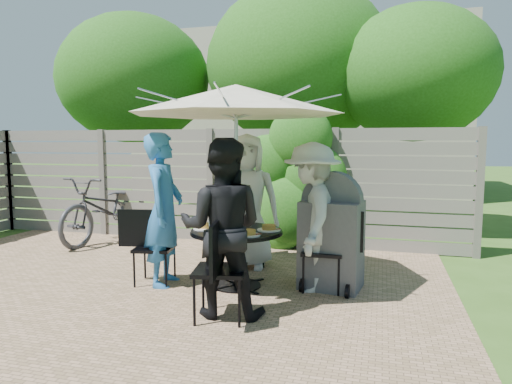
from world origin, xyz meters
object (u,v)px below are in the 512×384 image
(plate_extra, at_px, (249,233))
(plate_right, at_px, (269,228))
(plate_front, at_px, (231,234))
(patio_table, at_px, (237,247))
(bbq_grill, at_px, (332,236))
(chair_left, at_px, (154,262))
(glass_front, at_px, (242,228))
(chair_back, at_px, (248,243))
(person_right, at_px, (312,217))
(bicycle, at_px, (108,208))
(glass_back, at_px, (231,219))
(coffee_cup, at_px, (248,221))
(person_back, at_px, (247,202))
(glass_left, at_px, (212,225))
(person_front, at_px, (222,228))
(plate_back, at_px, (241,222))
(chair_right, at_px, (324,267))
(plate_left, at_px, (205,227))
(chair_front, at_px, (220,290))
(umbrella, at_px, (236,100))
(person_left, at_px, (164,210))

(plate_extra, bearing_deg, plate_right, 67.72)
(plate_front, bearing_deg, patio_table, 98.68)
(bbq_grill, bearing_deg, chair_left, -160.73)
(plate_front, bearing_deg, glass_front, 52.42)
(chair_back, relative_size, person_right, 0.59)
(patio_table, height_order, bicycle, bicycle)
(plate_front, xyz_separation_m, glass_back, (-0.20, 0.60, 0.05))
(chair_left, distance_m, coffee_cup, 1.18)
(person_back, distance_m, coffee_cup, 0.64)
(person_back, xyz_separation_m, glass_left, (-0.12, -0.96, -0.14))
(person_front, height_order, plate_front, person_front)
(glass_back, bearing_deg, plate_back, 52.42)
(patio_table, xyz_separation_m, chair_back, (-0.15, 0.95, -0.17))
(glass_left, bearing_deg, bicycle, 143.37)
(person_right, distance_m, plate_extra, 0.73)
(patio_table, bearing_deg, plate_back, 98.68)
(chair_right, distance_m, person_right, 0.56)
(plate_left, bearing_deg, plate_front, -36.32)
(bicycle, bearing_deg, patio_table, -25.48)
(chair_back, xyz_separation_m, coffee_cup, (0.21, -0.72, 0.43))
(chair_left, bearing_deg, plate_back, 18.76)
(plate_back, bearing_deg, chair_front, -81.29)
(patio_table, bearing_deg, plate_front, -81.32)
(person_front, xyz_separation_m, plate_extra, (0.10, 0.55, -0.15))
(chair_left, relative_size, plate_extra, 3.63)
(glass_front, xyz_separation_m, bicycle, (-2.95, 2.00, -0.19))
(umbrella, distance_m, plate_back, 1.45)
(chair_right, height_order, plate_right, chair_right)
(chair_front, relative_size, glass_left, 6.83)
(glass_left, bearing_deg, chair_back, 85.14)
(glass_left, bearing_deg, chair_front, -64.51)
(glass_back, bearing_deg, person_left, -151.62)
(umbrella, distance_m, glass_front, 1.38)
(chair_left, height_order, chair_front, chair_front)
(plate_right, relative_size, glass_front, 1.86)
(chair_back, distance_m, plate_left, 1.10)
(bbq_grill, bearing_deg, person_right, -144.21)
(umbrella, height_order, chair_front, umbrella)
(umbrella, relative_size, person_back, 1.52)
(person_back, relative_size, person_left, 1.00)
(person_back, distance_m, glass_back, 0.60)
(umbrella, bearing_deg, bicycle, 147.84)
(chair_front, distance_m, bbq_grill, 1.51)
(patio_table, relative_size, bbq_grill, 0.87)
(person_front, distance_m, glass_front, 0.59)
(person_back, relative_size, plate_right, 6.70)
(glass_back, height_order, coffee_cup, glass_back)
(plate_right, relative_size, bbq_grill, 0.20)
(plate_left, relative_size, plate_front, 1.00)
(umbrella, relative_size, plate_left, 10.17)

